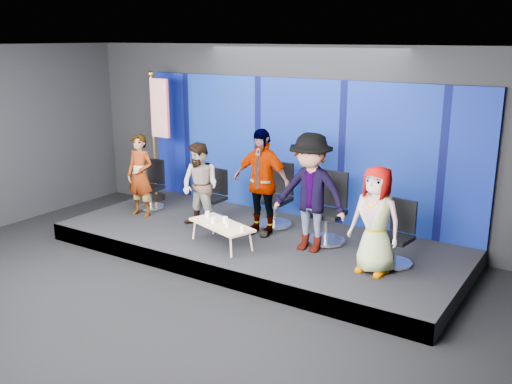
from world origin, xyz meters
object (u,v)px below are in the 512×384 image
chair_a (152,192)px  mug_e (242,229)px  panelist_e (376,220)px  coffee_table (222,225)px  chair_d (328,220)px  panelist_d (310,193)px  panelist_a (140,175)px  panelist_b (200,186)px  mug_a (207,214)px  flag_stand (158,134)px  chair_b (214,203)px  mug_d (227,224)px  chair_c (276,205)px  panelist_c (261,182)px  mug_b (213,220)px  chair_e (397,244)px  mug_c (225,220)px

chair_a → mug_e: bearing=-24.9°
panelist_e → coffee_table: (-2.52, -0.30, -0.46)m
chair_d → panelist_d: (-0.08, -0.50, 0.57)m
panelist_a → panelist_b: bearing=-2.7°
mug_a → chair_d: bearing=26.6°
mug_a → flag_stand: bearing=150.3°
chair_b → mug_d: bearing=-41.9°
coffee_table → panelist_e: bearing=6.7°
panelist_a → panelist_d: bearing=-3.0°
chair_c → panelist_c: (0.00, -0.51, 0.55)m
mug_a → panelist_c: bearing=46.1°
panelist_d → mug_a: size_ratio=20.54×
coffee_table → mug_b: (-0.14, -0.04, 0.08)m
panelist_c → mug_b: 1.09m
chair_e → flag_stand: size_ratio=0.37×
panelist_b → mug_c: 1.06m
panelist_a → chair_e: 4.99m
coffee_table → mug_b: mug_b is taller
mug_d → chair_b: bearing=135.1°
chair_a → chair_e: 5.14m
panelist_a → panelist_b: panelist_a is taller
mug_a → chair_a: bearing=158.7°
panelist_a → panelist_c: bearing=3.8°
panelist_a → mug_e: size_ratio=18.49×
mug_c → mug_d: (0.15, -0.15, -0.01)m
panelist_e → mug_d: (-2.35, -0.38, -0.38)m
panelist_a → chair_d: 3.73m
panelist_c → coffee_table: (-0.22, -0.86, -0.59)m
chair_b → panelist_b: bearing=-77.3°
coffee_table → flag_stand: 3.19m
chair_d → chair_c: bearing=165.6°
mug_c → mug_e: (0.47, -0.20, -0.01)m
panelist_a → panelist_e: bearing=-6.9°
mug_b → chair_d: bearing=36.4°
chair_e → flag_stand: 5.49m
chair_a → mug_b: (2.30, -1.00, 0.10)m
chair_a → chair_e: chair_e is taller
chair_c → coffee_table: (-0.22, -1.37, -0.04)m
chair_c → mug_a: 1.36m
chair_e → mug_d: (-2.52, -0.85, 0.09)m
coffee_table → chair_d: bearing=38.1°
chair_d → mug_a: (-1.83, -0.91, 0.03)m
chair_c → chair_d: (1.17, -0.28, 0.01)m
chair_c → coffee_table: chair_c is taller
mug_d → coffee_table: bearing=155.4°
panelist_b → mug_d: size_ratio=16.89×
mug_e → mug_d: bearing=171.7°
panelist_c → flag_stand: size_ratio=0.69×
panelist_b → flag_stand: flag_stand is taller
mug_d → mug_e: mug_d is taller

